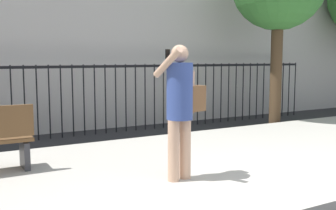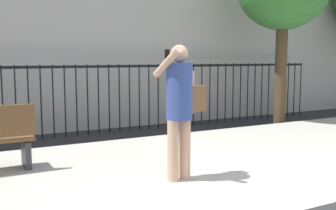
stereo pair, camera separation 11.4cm
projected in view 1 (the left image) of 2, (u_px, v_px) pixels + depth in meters
name	position (u px, v px, depth m)	size (l,w,h in m)	color
sidewalk	(201.00, 166.00, 6.28)	(28.00, 4.40, 0.15)	#B2ADA3
iron_fence	(111.00, 89.00, 9.36)	(12.03, 0.04, 1.60)	black
pedestrian_on_phone	(181.00, 102.00, 5.23)	(0.69, 0.52, 1.76)	tan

